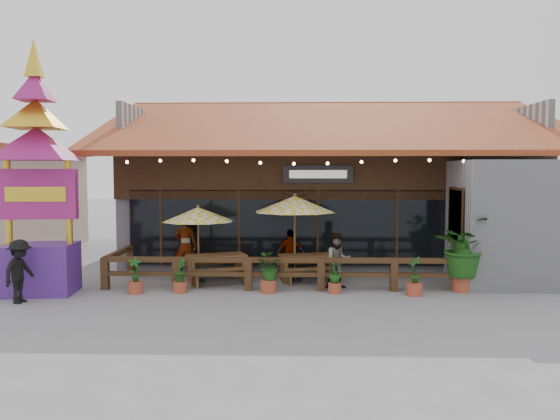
{
  "coord_description": "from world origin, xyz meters",
  "views": [
    {
      "loc": [
        -1.19,
        -15.36,
        3.27
      ],
      "look_at": [
        -1.68,
        1.5,
        2.09
      ],
      "focal_mm": 35.0,
      "sensor_mm": 36.0,
      "label": 1
    }
  ],
  "objects_px": {
    "picnic_table_right": "(307,263)",
    "pedestrian": "(20,271)",
    "picnic_table_left": "(216,264)",
    "umbrella_left": "(198,215)",
    "thai_sign_tower": "(37,150)",
    "umbrella_right": "(295,204)",
    "tropical_plant": "(463,249)"
  },
  "relations": [
    {
      "from": "picnic_table_right",
      "to": "pedestrian",
      "type": "distance_m",
      "value": 7.83
    },
    {
      "from": "picnic_table_left",
      "to": "pedestrian",
      "type": "relative_size",
      "value": 1.34
    },
    {
      "from": "umbrella_left",
      "to": "thai_sign_tower",
      "type": "relative_size",
      "value": 0.39
    },
    {
      "from": "umbrella_right",
      "to": "pedestrian",
      "type": "bearing_deg",
      "value": -156.66
    },
    {
      "from": "picnic_table_left",
      "to": "pedestrian",
      "type": "xyz_separation_m",
      "value": [
        -4.52,
        -2.69,
        0.24
      ]
    },
    {
      "from": "thai_sign_tower",
      "to": "tropical_plant",
      "type": "relative_size",
      "value": 3.51
    },
    {
      "from": "umbrella_left",
      "to": "picnic_table_right",
      "type": "relative_size",
      "value": 1.48
    },
    {
      "from": "picnic_table_left",
      "to": "picnic_table_right",
      "type": "bearing_deg",
      "value": 6.78
    },
    {
      "from": "picnic_table_left",
      "to": "picnic_table_right",
      "type": "xyz_separation_m",
      "value": [
        2.7,
        0.32,
        -0.03
      ]
    },
    {
      "from": "umbrella_right",
      "to": "tropical_plant",
      "type": "xyz_separation_m",
      "value": [
        4.59,
        -1.29,
        -1.12
      ]
    },
    {
      "from": "umbrella_left",
      "to": "tropical_plant",
      "type": "height_order",
      "value": "umbrella_left"
    },
    {
      "from": "tropical_plant",
      "to": "picnic_table_right",
      "type": "bearing_deg",
      "value": 162.27
    },
    {
      "from": "picnic_table_right",
      "to": "umbrella_left",
      "type": "bearing_deg",
      "value": -175.01
    },
    {
      "from": "umbrella_left",
      "to": "tropical_plant",
      "type": "bearing_deg",
      "value": -8.14
    },
    {
      "from": "thai_sign_tower",
      "to": "tropical_plant",
      "type": "xyz_separation_m",
      "value": [
        11.43,
        0.58,
        -2.66
      ]
    },
    {
      "from": "picnic_table_right",
      "to": "pedestrian",
      "type": "height_order",
      "value": "pedestrian"
    },
    {
      "from": "umbrella_right",
      "to": "picnic_table_right",
      "type": "bearing_deg",
      "value": 8.54
    },
    {
      "from": "thai_sign_tower",
      "to": "umbrella_left",
      "type": "bearing_deg",
      "value": 22.52
    },
    {
      "from": "picnic_table_left",
      "to": "tropical_plant",
      "type": "height_order",
      "value": "tropical_plant"
    },
    {
      "from": "pedestrian",
      "to": "picnic_table_right",
      "type": "bearing_deg",
      "value": -57.02
    },
    {
      "from": "umbrella_right",
      "to": "tropical_plant",
      "type": "height_order",
      "value": "umbrella_right"
    },
    {
      "from": "picnic_table_right",
      "to": "thai_sign_tower",
      "type": "xyz_separation_m",
      "value": [
        -7.21,
        -1.93,
        3.31
      ]
    },
    {
      "from": "thai_sign_tower",
      "to": "pedestrian",
      "type": "relative_size",
      "value": 4.56
    },
    {
      "from": "umbrella_right",
      "to": "picnic_table_left",
      "type": "xyz_separation_m",
      "value": [
        -2.32,
        -0.26,
        -1.75
      ]
    },
    {
      "from": "umbrella_left",
      "to": "thai_sign_tower",
      "type": "bearing_deg",
      "value": -157.48
    },
    {
      "from": "pedestrian",
      "to": "umbrella_right",
      "type": "bearing_deg",
      "value": -56.31
    },
    {
      "from": "pedestrian",
      "to": "tropical_plant",
      "type": "bearing_deg",
      "value": -71.37
    },
    {
      "from": "picnic_table_right",
      "to": "umbrella_right",
      "type": "bearing_deg",
      "value": -171.46
    },
    {
      "from": "umbrella_right",
      "to": "thai_sign_tower",
      "type": "distance_m",
      "value": 7.25
    },
    {
      "from": "umbrella_right",
      "to": "tropical_plant",
      "type": "bearing_deg",
      "value": -15.7
    },
    {
      "from": "pedestrian",
      "to": "umbrella_left",
      "type": "bearing_deg",
      "value": -45.28
    },
    {
      "from": "umbrella_right",
      "to": "thai_sign_tower",
      "type": "bearing_deg",
      "value": -164.66
    }
  ]
}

